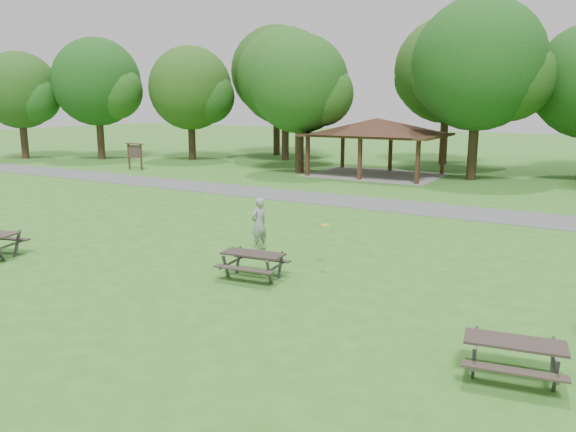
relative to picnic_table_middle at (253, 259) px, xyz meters
The scene contains 16 objects.
ground 2.08m from the picnic_table_middle, 132.55° to the right, with size 160.00×160.00×0.00m, color #2F6A1E.
asphalt_path 12.61m from the picnic_table_middle, 96.17° to the left, with size 120.00×3.20×0.02m, color #4E4D50.
pavilion 23.29m from the picnic_table_middle, 103.37° to the left, with size 8.60×7.01×3.76m.
notice_board 27.01m from the picnic_table_middle, 142.26° to the left, with size 1.60×0.30×1.88m.
tree_row_a 36.19m from the picnic_table_middle, 144.92° to the left, with size 7.56×7.20×9.97m.
tree_row_b 33.17m from the picnic_table_middle, 132.80° to the left, with size 7.14×6.80×9.28m.
tree_row_c 32.06m from the picnic_table_middle, 118.97° to the left, with size 8.19×7.80×10.67m.
tree_row_d 24.00m from the picnic_table_middle, 116.01° to the left, with size 6.93×6.60×9.27m.
tree_row_e 24.37m from the picnic_table_middle, 88.19° to the left, with size 8.40×8.00×11.02m.
tree_deep_a 36.61m from the picnic_table_middle, 120.45° to the left, with size 8.40×8.00×11.38m.
tree_deep_b 32.34m from the picnic_table_middle, 95.89° to the left, with size 8.40×8.00×11.13m.
tree_flank_left 39.71m from the picnic_table_middle, 153.55° to the left, with size 6.72×6.40×8.93m.
picnic_table_middle is the anchor object (origin of this frame).
picnic_table_far 7.69m from the picnic_table_middle, 18.72° to the right, with size 1.94×1.66×0.75m.
frisbee_in_flight 2.40m from the picnic_table_middle, 55.20° to the left, with size 0.29×0.29×0.02m.
frisbee_thrower 3.02m from the picnic_table_middle, 120.24° to the left, with size 0.65×0.43×1.78m, color gray.
Camera 1 is at (9.88, -11.06, 4.93)m, focal length 35.00 mm.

